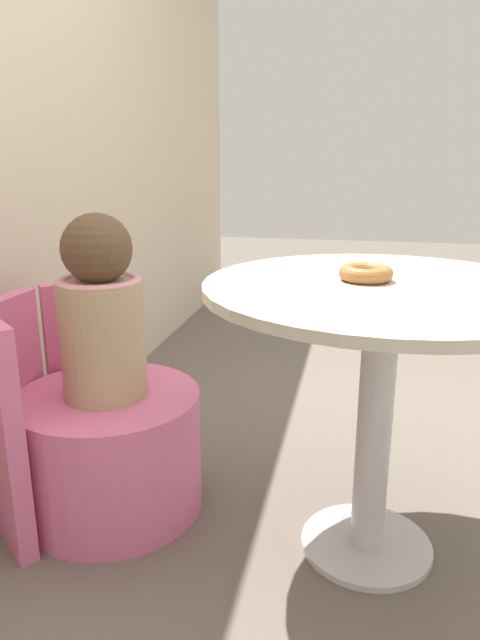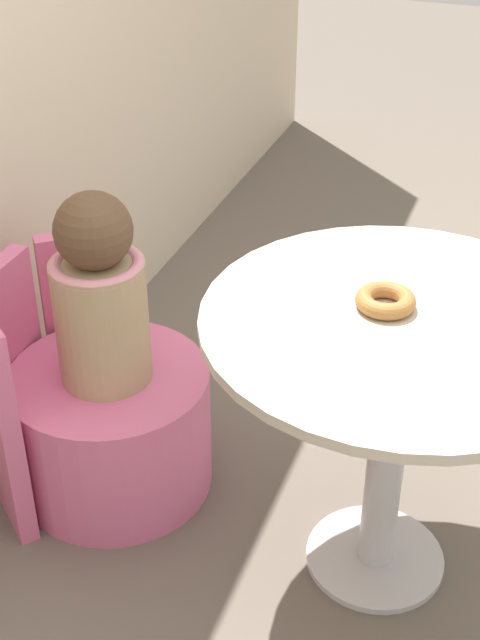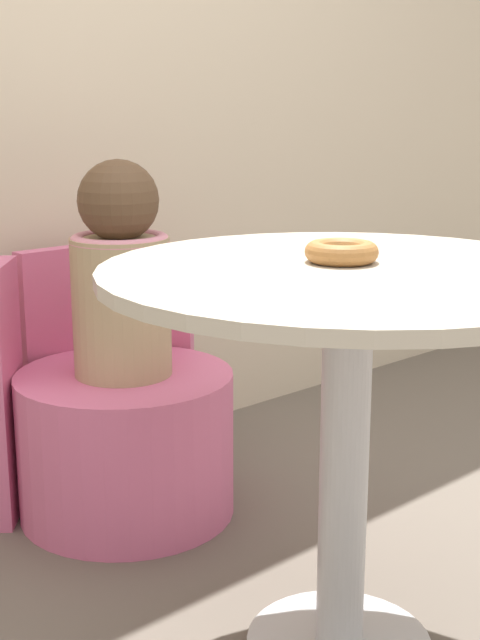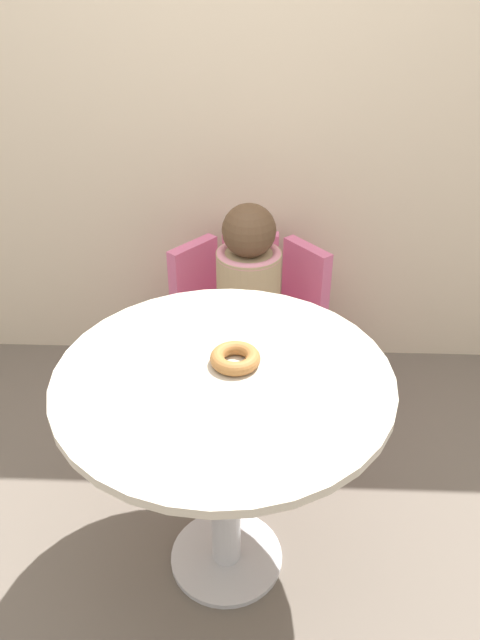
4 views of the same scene
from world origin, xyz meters
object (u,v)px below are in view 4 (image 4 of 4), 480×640
child_figure (249,275)px  donut (235,358)px  round_table (224,418)px  tub_chair (248,368)px

child_figure → donut: bearing=-91.3°
donut → round_table: bearing=-122.4°
round_table → donut: size_ratio=6.65×
tub_chair → child_figure: 0.43m
tub_chair → child_figure: child_figure is taller
round_table → tub_chair: size_ratio=1.62×
round_table → donut: donut is taller
child_figure → donut: size_ratio=3.97×
round_table → tub_chair: round_table is taller
tub_chair → child_figure: bearing=0.0°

